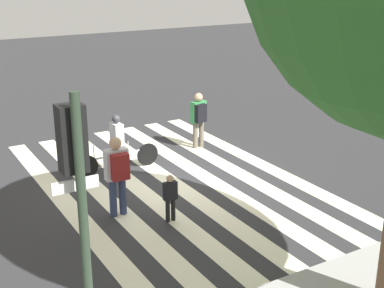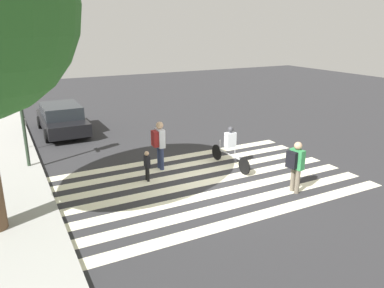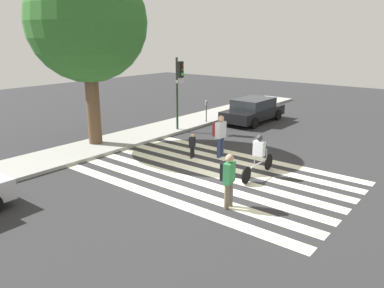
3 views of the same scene
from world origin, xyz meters
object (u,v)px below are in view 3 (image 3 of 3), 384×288
object	(u,v)px
pedestrian_child_with_backpack	(228,176)
street_tree	(87,23)
car_parked_dark_suv	(253,110)
parking_meter	(206,106)
traffic_light	(179,81)
cyclist_near_curb	(259,154)
pedestrian_adult_yellow_jacket	(192,144)
pedestrian_adult_tall_backpack	(220,133)

from	to	relation	value
pedestrian_child_with_backpack	street_tree	bearing A→B (deg)	-111.11
pedestrian_child_with_backpack	car_parked_dark_suv	size ratio (longest dim) A/B	0.36
parking_meter	pedestrian_child_with_backpack	bearing A→B (deg)	-139.88
street_tree	car_parked_dark_suv	world-z (taller)	street_tree
parking_meter	street_tree	distance (m)	8.41
traffic_light	cyclist_near_curb	world-z (taller)	traffic_light
traffic_light	pedestrian_child_with_backpack	bearing A→B (deg)	-130.34
traffic_light	pedestrian_adult_yellow_jacket	bearing A→B (deg)	-132.26
cyclist_near_curb	car_parked_dark_suv	world-z (taller)	cyclist_near_curb
street_tree	pedestrian_adult_tall_backpack	world-z (taller)	street_tree
parking_meter	street_tree	bearing A→B (deg)	168.97
pedestrian_adult_tall_backpack	car_parked_dark_suv	xyz separation A→B (m)	(6.94, 2.36, -0.33)
pedestrian_adult_tall_backpack	pedestrian_child_with_backpack	size ratio (longest dim) A/B	1.08
car_parked_dark_suv	pedestrian_adult_tall_backpack	bearing A→B (deg)	-161.04
pedestrian_adult_tall_backpack	pedestrian_adult_yellow_jacket	bearing A→B (deg)	-41.91
pedestrian_adult_tall_backpack	traffic_light	bearing A→B (deg)	-116.21
traffic_light	street_tree	distance (m)	5.49
pedestrian_adult_yellow_jacket	car_parked_dark_suv	distance (m)	7.94
pedestrian_adult_tall_backpack	pedestrian_child_with_backpack	distance (m)	4.96
street_tree	pedestrian_child_with_backpack	xyz separation A→B (m)	(-1.64, -8.60, -4.60)
traffic_light	street_tree	bearing A→B (deg)	163.54
pedestrian_adult_tall_backpack	cyclist_near_curb	bearing A→B (deg)	69.01
street_tree	cyclist_near_curb	world-z (taller)	street_tree
traffic_light	street_tree	world-z (taller)	street_tree
parking_meter	car_parked_dark_suv	world-z (taller)	car_parked_dark_suv
street_tree	pedestrian_adult_tall_backpack	xyz separation A→B (m)	(2.28, -5.57, -4.52)
pedestrian_adult_yellow_jacket	car_parked_dark_suv	xyz separation A→B (m)	(7.79, 1.55, 0.12)
pedestrian_adult_yellow_jacket	pedestrian_child_with_backpack	bearing A→B (deg)	51.21
cyclist_near_curb	car_parked_dark_suv	size ratio (longest dim) A/B	0.52
street_tree	car_parked_dark_suv	xyz separation A→B (m)	(9.22, -3.20, -4.86)
traffic_light	parking_meter	xyz separation A→B (m)	(2.43, -0.02, -1.72)
parking_meter	cyclist_near_curb	distance (m)	8.78
pedestrian_adult_tall_backpack	pedestrian_child_with_backpack	bearing A→B (deg)	39.49
traffic_light	car_parked_dark_suv	bearing A→B (deg)	-21.70
street_tree	cyclist_near_curb	xyz separation A→B (m)	(1.25, -8.03, -4.73)
car_parked_dark_suv	pedestrian_adult_yellow_jacket	bearing A→B (deg)	-168.62
parking_meter	pedestrian_adult_yellow_jacket	xyz separation A→B (m)	(-5.53, -3.39, -0.46)
car_parked_dark_suv	street_tree	bearing A→B (deg)	160.99
parking_meter	pedestrian_adult_tall_backpack	size ratio (longest dim) A/B	0.79
traffic_light	pedestrian_child_with_backpack	xyz separation A→B (m)	(-6.17, -7.26, -1.79)
pedestrian_adult_tall_backpack	cyclist_near_curb	world-z (taller)	pedestrian_adult_tall_backpack
traffic_light	car_parked_dark_suv	world-z (taller)	traffic_light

